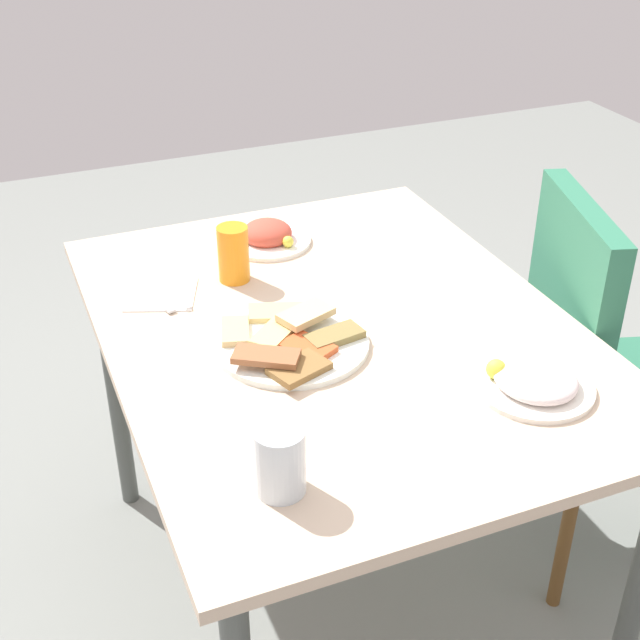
% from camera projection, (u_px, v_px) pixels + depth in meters
% --- Properties ---
extents(ground_plane, '(6.00, 6.00, 0.00)m').
position_uv_depth(ground_plane, '(335.00, 594.00, 2.11)').
color(ground_plane, gray).
extents(dining_table, '(1.16, 0.89, 0.76)m').
position_uv_depth(dining_table, '(338.00, 360.00, 1.76)').
color(dining_table, beige).
rests_on(dining_table, ground_plane).
extents(dining_chair, '(0.52, 0.53, 0.94)m').
position_uv_depth(dining_chair, '(606.00, 366.00, 1.98)').
color(dining_chair, '#2D7153').
rests_on(dining_chair, ground_plane).
extents(pide_platter, '(0.30, 0.29, 0.04)m').
position_uv_depth(pide_platter, '(291.00, 341.00, 1.65)').
color(pide_platter, white).
rests_on(pide_platter, dining_table).
extents(salad_plate_greens, '(0.21, 0.21, 0.05)m').
position_uv_depth(salad_plate_greens, '(534.00, 381.00, 1.53)').
color(salad_plate_greens, white).
rests_on(salad_plate_greens, dining_table).
extents(salad_plate_rice, '(0.20, 0.20, 0.06)m').
position_uv_depth(salad_plate_rice, '(267.00, 236.00, 2.02)').
color(salad_plate_rice, white).
rests_on(salad_plate_rice, dining_table).
extents(soda_can, '(0.07, 0.07, 0.12)m').
position_uv_depth(soda_can, '(233.00, 254.00, 1.85)').
color(soda_can, orange).
rests_on(soda_can, dining_table).
extents(drinking_glass, '(0.08, 0.08, 0.11)m').
position_uv_depth(drinking_glass, '(280.00, 460.00, 1.29)').
color(drinking_glass, silver).
rests_on(drinking_glass, dining_table).
extents(paper_napkin, '(0.18, 0.18, 0.00)m').
position_uv_depth(paper_napkin, '(161.00, 294.00, 1.82)').
color(paper_napkin, white).
rests_on(paper_napkin, dining_table).
extents(fork, '(0.17, 0.06, 0.00)m').
position_uv_depth(fork, '(153.00, 294.00, 1.81)').
color(fork, silver).
rests_on(fork, paper_napkin).
extents(spoon, '(0.17, 0.05, 0.00)m').
position_uv_depth(spoon, '(170.00, 291.00, 1.82)').
color(spoon, silver).
rests_on(spoon, paper_napkin).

